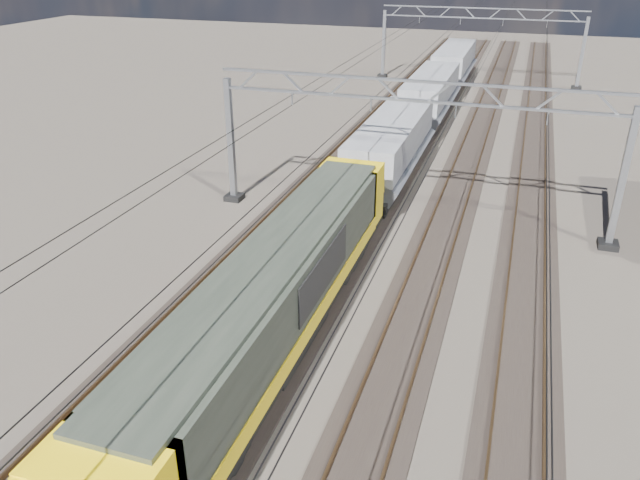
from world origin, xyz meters
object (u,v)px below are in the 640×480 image
(hopper_wagon_lead, at_px, (391,146))
(hopper_wagon_mid, at_px, (430,94))
(locomotive, at_px, (276,295))
(catenary_gantry_mid, at_px, (410,147))
(catenary_gantry_far, at_px, (479,42))
(hopper_wagon_third, at_px, (454,63))

(hopper_wagon_lead, relative_size, hopper_wagon_mid, 1.00)
(locomotive, relative_size, hopper_wagon_mid, 1.62)
(catenary_gantry_mid, relative_size, catenary_gantry_far, 1.00)
(hopper_wagon_lead, height_order, hopper_wagon_third, same)
(hopper_wagon_mid, distance_m, hopper_wagon_third, 14.20)
(catenary_gantry_mid, distance_m, hopper_wagon_third, 33.78)
(catenary_gantry_far, xyz_separation_m, locomotive, (-2.00, -48.42, -1.58))
(catenary_gantry_mid, xyz_separation_m, locomotive, (-2.00, -12.42, -1.58))
(hopper_wagon_mid, bearing_deg, hopper_wagon_third, 90.00)
(hopper_wagon_lead, bearing_deg, hopper_wagon_third, 90.00)
(catenary_gantry_mid, distance_m, hopper_wagon_lead, 5.89)
(locomotive, bearing_deg, hopper_wagon_lead, 90.00)
(catenary_gantry_far, height_order, hopper_wagon_mid, catenary_gantry_far)
(catenary_gantry_mid, height_order, hopper_wagon_lead, catenary_gantry_mid)
(hopper_wagon_lead, xyz_separation_m, hopper_wagon_third, (0.00, 28.40, 0.00))
(locomotive, height_order, hopper_wagon_mid, locomotive)
(catenary_gantry_far, distance_m, hopper_wagon_third, 3.49)
(hopper_wagon_lead, distance_m, hopper_wagon_third, 28.40)
(hopper_wagon_lead, bearing_deg, locomotive, -90.00)
(locomotive, relative_size, hopper_wagon_third, 1.62)
(locomotive, bearing_deg, hopper_wagon_mid, 90.00)
(locomotive, relative_size, hopper_wagon_lead, 1.62)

